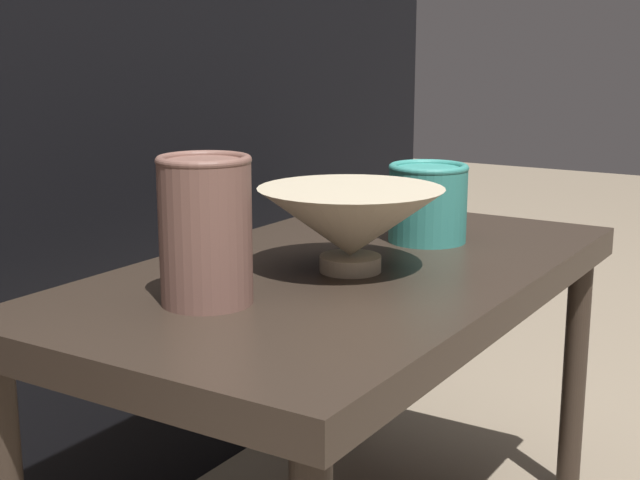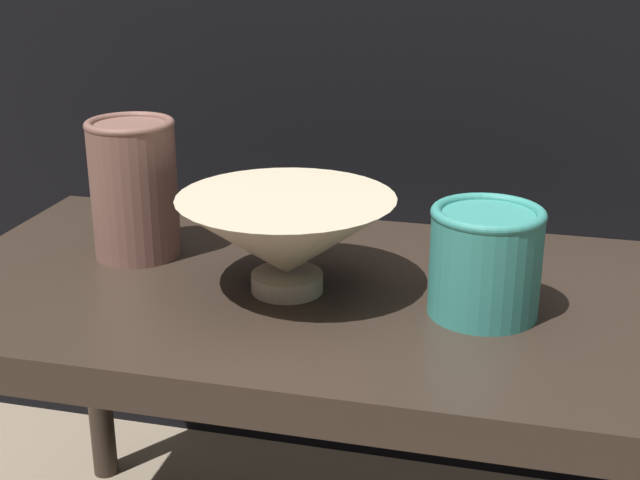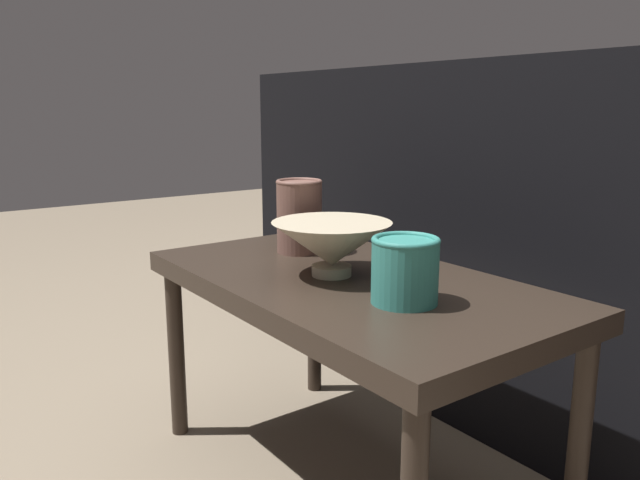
{
  "view_description": "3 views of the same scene",
  "coord_description": "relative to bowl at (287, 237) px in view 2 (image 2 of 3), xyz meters",
  "views": [
    {
      "loc": [
        -0.93,
        -0.55,
        0.7
      ],
      "look_at": [
        -0.06,
        -0.0,
        0.47
      ],
      "focal_mm": 50.0,
      "sensor_mm": 36.0,
      "label": 1
    },
    {
      "loc": [
        0.22,
        -0.85,
        0.8
      ],
      "look_at": [
        0.01,
        -0.0,
        0.48
      ],
      "focal_mm": 50.0,
      "sensor_mm": 36.0,
      "label": 2
    },
    {
      "loc": [
        0.88,
        -0.71,
        0.74
      ],
      "look_at": [
        -0.02,
        -0.05,
        0.5
      ],
      "focal_mm": 35.0,
      "sensor_mm": 36.0,
      "label": 3
    }
  ],
  "objects": [
    {
      "name": "couch_backdrop",
      "position": [
        0.02,
        0.61,
        -0.07
      ],
      "size": [
        1.74,
        0.5,
        0.84
      ],
      "color": "black",
      "rests_on": "ground_plane"
    },
    {
      "name": "table",
      "position": [
        0.02,
        0.02,
        -0.11
      ],
      "size": [
        0.82,
        0.45,
        0.43
      ],
      "color": "#2D231C",
      "rests_on": "ground_plane"
    },
    {
      "name": "bowl",
      "position": [
        0.0,
        0.0,
        0.0
      ],
      "size": [
        0.23,
        0.23,
        0.1
      ],
      "color": "#C1B293",
      "rests_on": "table"
    },
    {
      "name": "vase_colorful_right",
      "position": [
        0.2,
        -0.01,
        -0.0
      ],
      "size": [
        0.11,
        0.11,
        0.11
      ],
      "color": "teal",
      "rests_on": "table"
    },
    {
      "name": "vase_textured_left",
      "position": [
        -0.2,
        0.06,
        0.02
      ],
      "size": [
        0.1,
        0.1,
        0.16
      ],
      "color": "brown",
      "rests_on": "table"
    }
  ]
}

